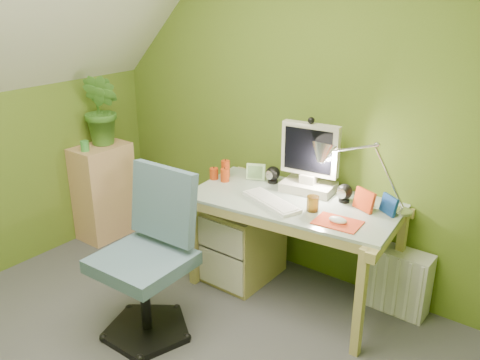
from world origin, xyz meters
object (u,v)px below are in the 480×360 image
Objects in this scene: radiator at (396,280)px; desk at (292,248)px; potted_plant at (102,110)px; side_ledge at (104,191)px; desk_lamp at (377,160)px; task_chair at (142,259)px; monitor at (310,156)px.

desk is at bearing -156.06° from radiator.
potted_plant is at bearing -169.80° from radiator.
side_ledge is at bearing 179.91° from desk.
side_ledge reaches higher than desk.
potted_plant is (-2.14, -0.31, 0.05)m from desk_lamp.
desk_lamp is at bearing 47.13° from task_chair.
desk_lamp is 1.46× the size of radiator.
potted_plant is 1.54m from task_chair.
potted_plant is at bearing 178.29° from desk.
radiator is (2.31, 0.40, -0.86)m from potted_plant.
monitor reaches higher than side_ledge.
desk_lamp reaches higher than desk.
desk_lamp is at bearing 15.81° from desk.
radiator is at bearing 40.25° from desk_lamp.
desk is 2.31× the size of potted_plant.
monitor is at bearing -167.41° from desk_lamp.
potted_plant is 0.56× the size of task_chair.
monitor is at bearing 11.80° from side_ledge.
potted_plant reaches higher than side_ledge.
radiator is at bearing 10.85° from side_ledge.
desk is 0.82m from desk_lamp.
potted_plant reaches higher than desk.
desk_lamp is 0.79× the size of side_ledge.
potted_plant is (-1.69, -0.13, 0.72)m from desk.
desk_lamp is at bearing -151.88° from radiator.
task_chair is 2.43× the size of radiator.
task_chair reaches higher than desk.
radiator is (1.09, 1.15, -0.30)m from task_chair.
desk_lamp is (0.45, 0.00, 0.06)m from monitor.
task_chair is 1.62m from radiator.
desk is 3.11× the size of radiator.
desk is 1.28× the size of task_chair.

